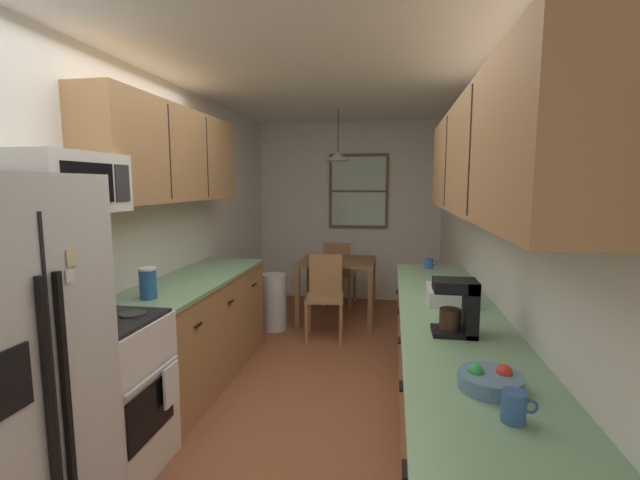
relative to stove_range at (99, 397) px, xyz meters
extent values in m
plane|color=brown|center=(0.99, 1.52, -0.47)|extent=(12.00, 12.00, 0.00)
cube|color=white|center=(-0.36, 1.52, 0.80)|extent=(0.10, 9.00, 2.55)
cube|color=white|center=(2.34, 1.52, 0.80)|extent=(0.10, 9.00, 2.55)
cube|color=white|center=(0.99, 4.17, 0.80)|extent=(4.40, 0.10, 2.55)
cube|color=white|center=(0.99, 1.52, 2.12)|extent=(4.40, 9.00, 0.08)
cube|color=black|center=(0.39, -0.74, 0.34)|extent=(0.01, 0.01, 1.54)
cube|color=black|center=(0.41, -0.78, 0.34)|extent=(0.02, 0.02, 1.10)
cube|color=black|center=(0.41, -0.70, 0.34)|extent=(0.02, 0.02, 1.10)
cube|color=black|center=(0.39, -0.91, 0.56)|extent=(0.01, 0.15, 0.22)
cube|color=beige|center=(0.39, -0.60, 0.92)|extent=(0.01, 0.05, 0.07)
cube|color=white|center=(0.39, -0.62, 0.85)|extent=(0.01, 0.04, 0.05)
cube|color=white|center=(0.00, 0.00, -0.02)|extent=(0.62, 0.65, 0.90)
cube|color=black|center=(0.32, 0.00, -0.05)|extent=(0.01, 0.45, 0.30)
cube|color=silver|center=(0.34, 0.00, 0.16)|extent=(0.02, 0.52, 0.02)
cube|color=black|center=(0.00, 0.00, 0.44)|extent=(0.59, 0.62, 0.02)
cube|color=white|center=(-0.28, 0.00, 0.53)|extent=(0.06, 0.65, 0.20)
cylinder|color=#2D2D2D|center=(-0.14, -0.14, 0.45)|extent=(0.15, 0.15, 0.01)
cylinder|color=#2D2D2D|center=(-0.14, 0.14, 0.45)|extent=(0.15, 0.15, 0.01)
cylinder|color=#2D2D2D|center=(0.14, -0.14, 0.45)|extent=(0.15, 0.15, 0.01)
cylinder|color=#2D2D2D|center=(0.14, 0.14, 0.45)|extent=(0.15, 0.15, 0.01)
cube|color=white|center=(-0.12, 0.00, 1.21)|extent=(0.38, 0.63, 0.33)
cube|color=black|center=(0.08, -0.06, 1.21)|extent=(0.01, 0.38, 0.21)
cube|color=#2D2D33|center=(0.08, 0.21, 1.21)|extent=(0.01, 0.13, 0.21)
cube|color=#A87A4C|center=(-0.01, 1.26, -0.04)|extent=(0.60, 1.85, 0.87)
cube|color=#7AA87A|center=(-0.01, 1.26, 0.41)|extent=(0.63, 1.87, 0.03)
cube|color=black|center=(0.31, 0.64, 0.23)|extent=(0.02, 0.10, 0.01)
cube|color=black|center=(0.31, 1.26, 0.23)|extent=(0.02, 0.10, 0.01)
cube|color=black|center=(0.31, 1.88, 0.23)|extent=(0.02, 0.10, 0.01)
cube|color=#A87A4C|center=(-0.15, 1.21, 1.44)|extent=(0.32, 1.95, 0.74)
cube|color=#2D2319|center=(0.02, 0.89, 1.44)|extent=(0.01, 0.01, 0.68)
cube|color=#2D2319|center=(0.02, 1.53, 1.44)|extent=(0.01, 0.01, 0.68)
cube|color=#A87A4C|center=(1.99, 0.58, -0.04)|extent=(0.60, 3.14, 0.87)
cube|color=#7AA87A|center=(1.99, 0.58, 0.41)|extent=(0.63, 3.16, 0.03)
cube|color=black|center=(1.68, -0.68, 0.23)|extent=(0.02, 0.10, 0.01)
cube|color=black|center=(1.68, -0.05, 0.23)|extent=(0.02, 0.10, 0.01)
cube|color=black|center=(1.68, 0.58, 0.23)|extent=(0.02, 0.10, 0.01)
cube|color=black|center=(1.68, 1.21, 0.23)|extent=(0.02, 0.10, 0.01)
cube|color=black|center=(1.68, 1.83, 0.23)|extent=(0.02, 0.10, 0.01)
cube|color=#A87A4C|center=(2.13, 0.53, 1.36)|extent=(0.32, 2.84, 0.66)
cube|color=#2D2319|center=(1.97, 0.06, 1.36)|extent=(0.01, 0.01, 0.60)
cube|color=#2D2319|center=(1.97, 1.00, 1.36)|extent=(0.01, 0.01, 0.60)
cube|color=brown|center=(0.97, 3.09, 0.27)|extent=(0.91, 0.77, 0.03)
cube|color=brown|center=(0.55, 2.73, -0.11)|extent=(0.06, 0.06, 0.73)
cube|color=brown|center=(1.39, 2.73, -0.11)|extent=(0.06, 0.06, 0.73)
cube|color=brown|center=(0.55, 3.44, -0.11)|extent=(0.06, 0.06, 0.73)
cube|color=brown|center=(1.39, 3.44, -0.11)|extent=(0.06, 0.06, 0.73)
cube|color=#A87A4C|center=(0.92, 2.42, -0.02)|extent=(0.44, 0.44, 0.04)
cube|color=#A87A4C|center=(0.90, 2.60, 0.20)|extent=(0.37, 0.07, 0.45)
cylinder|color=#A87A4C|center=(1.11, 2.26, -0.26)|extent=(0.04, 0.04, 0.43)
cylinder|color=#A87A4C|center=(0.75, 2.22, -0.26)|extent=(0.04, 0.04, 0.43)
cylinder|color=#A87A4C|center=(1.08, 2.62, -0.26)|extent=(0.04, 0.04, 0.43)
cylinder|color=#A87A4C|center=(0.72, 2.58, -0.26)|extent=(0.04, 0.04, 0.43)
cube|color=#A87A4C|center=(0.92, 3.75, -0.02)|extent=(0.44, 0.44, 0.04)
cube|color=#A87A4C|center=(0.90, 3.57, 0.20)|extent=(0.37, 0.07, 0.45)
cylinder|color=#A87A4C|center=(0.75, 3.95, -0.26)|extent=(0.04, 0.04, 0.43)
cylinder|color=#A87A4C|center=(1.11, 3.92, -0.26)|extent=(0.04, 0.04, 0.43)
cylinder|color=#A87A4C|center=(0.72, 3.59, -0.26)|extent=(0.04, 0.04, 0.43)
cylinder|color=#A87A4C|center=(1.08, 3.55, -0.26)|extent=(0.04, 0.04, 0.43)
cylinder|color=black|center=(0.97, 3.09, 1.83)|extent=(0.01, 0.01, 0.50)
cone|color=beige|center=(0.97, 3.09, 1.53)|extent=(0.29, 0.29, 0.10)
sphere|color=white|center=(0.97, 3.09, 1.55)|extent=(0.06, 0.06, 0.06)
cube|color=brown|center=(1.14, 4.10, 1.11)|extent=(0.84, 0.04, 1.05)
cube|color=#B2D1B7|center=(1.14, 4.09, 1.11)|extent=(0.76, 0.01, 0.97)
cube|color=brown|center=(1.14, 4.08, 1.11)|extent=(0.76, 0.02, 0.03)
cylinder|color=silver|center=(0.29, 2.62, -0.15)|extent=(0.29, 0.29, 0.65)
cylinder|color=#265999|center=(-0.01, 0.55, 0.53)|extent=(0.11, 0.11, 0.20)
cylinder|color=white|center=(-0.01, 0.55, 0.63)|extent=(0.11, 0.11, 0.02)
cube|color=white|center=(0.35, 0.16, 0.03)|extent=(0.02, 0.16, 0.24)
cube|color=black|center=(1.95, 0.18, 0.44)|extent=(0.22, 0.18, 0.02)
cube|color=black|center=(2.03, 0.18, 0.57)|extent=(0.06, 0.18, 0.29)
cube|color=black|center=(1.95, 0.18, 0.69)|extent=(0.22, 0.18, 0.06)
cylinder|color=#331E14|center=(1.93, 0.18, 0.51)|extent=(0.11, 0.11, 0.11)
cylinder|color=#335999|center=(2.03, -0.66, 0.48)|extent=(0.08, 0.08, 0.10)
torus|color=#335999|center=(2.08, -0.66, 0.49)|extent=(0.05, 0.01, 0.05)
cylinder|color=#335999|center=(1.96, 1.97, 0.48)|extent=(0.09, 0.09, 0.09)
torus|color=#335999|center=(2.02, 1.97, 0.48)|extent=(0.05, 0.01, 0.05)
cylinder|color=#597F9E|center=(2.00, -0.43, 0.46)|extent=(0.24, 0.24, 0.06)
cylinder|color=black|center=(2.00, -0.43, 0.47)|extent=(0.20, 0.20, 0.03)
sphere|color=red|center=(2.06, -0.41, 0.49)|extent=(0.06, 0.06, 0.06)
sphere|color=green|center=(1.95, -0.42, 0.49)|extent=(0.06, 0.06, 0.06)
cube|color=silver|center=(2.00, 0.80, 0.48)|extent=(0.28, 0.34, 0.10)
camera|label=1|loc=(1.62, -2.07, 1.20)|focal=24.15mm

